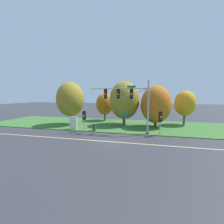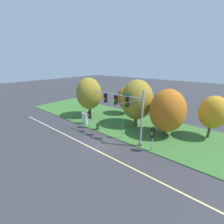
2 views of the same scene
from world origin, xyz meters
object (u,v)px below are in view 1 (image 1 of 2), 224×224
object	(u,v)px
tree_nearest_road	(70,99)
tree_mid_verge	(156,104)
tree_tall_centre	(185,103)
traffic_signal_mast	(129,99)
tree_behind_signpost	(124,100)
pedestrian_signal_further_along	(84,117)
pedestrian_signal_near_kerb	(161,118)
route_sign_post	(125,119)
tree_left_of_mast	(105,104)
info_kiosk	(74,123)
trash_bin	(94,127)

from	to	relation	value
tree_nearest_road	tree_mid_verge	world-z (taller)	tree_nearest_road
tree_nearest_road	tree_tall_centre	xyz separation A→B (m)	(19.34, 4.32, -0.68)
traffic_signal_mast	tree_behind_signpost	bearing A→B (deg)	104.77
traffic_signal_mast	pedestrian_signal_further_along	world-z (taller)	traffic_signal_mast
pedestrian_signal_near_kerb	route_sign_post	bearing A→B (deg)	174.00
tree_tall_centre	traffic_signal_mast	bearing A→B (deg)	-137.77
route_sign_post	tree_left_of_mast	distance (m)	10.50
route_sign_post	tree_left_of_mast	world-z (taller)	tree_left_of_mast
pedestrian_signal_near_kerb	tree_tall_centre	size ratio (longest dim) A/B	0.52
pedestrian_signal_further_along	info_kiosk	distance (m)	2.34
tree_nearest_road	info_kiosk	xyz separation A→B (m)	(2.20, -3.25, -3.47)
tree_mid_verge	trash_bin	distance (m)	10.49
tree_mid_verge	pedestrian_signal_further_along	bearing A→B (deg)	-153.15
pedestrian_signal_near_kerb	tree_behind_signpost	bearing A→B (deg)	134.02
tree_tall_centre	info_kiosk	bearing A→B (deg)	-156.16
tree_behind_signpost	route_sign_post	bearing A→B (deg)	-79.83
trash_bin	tree_mid_verge	bearing A→B (deg)	28.85
pedestrian_signal_further_along	tree_nearest_road	size ratio (longest dim) A/B	0.39
trash_bin	tree_left_of_mast	bearing A→B (deg)	96.13
tree_mid_verge	info_kiosk	bearing A→B (deg)	-159.39
tree_left_of_mast	tree_tall_centre	xyz separation A→B (m)	(14.70, -1.16, 0.37)
traffic_signal_mast	pedestrian_signal_further_along	size ratio (longest dim) A/B	2.85
tree_left_of_mast	trash_bin	size ratio (longest dim) A/B	5.97
pedestrian_signal_further_along	tree_behind_signpost	size ratio (longest dim) A/B	0.38
pedestrian_signal_near_kerb	info_kiosk	world-z (taller)	pedestrian_signal_near_kerb
tree_left_of_mast	trash_bin	distance (m)	9.49
info_kiosk	trash_bin	world-z (taller)	info_kiosk
pedestrian_signal_further_along	tree_tall_centre	distance (m)	17.29
pedestrian_signal_near_kerb	pedestrian_signal_further_along	distance (m)	10.53
traffic_signal_mast	trash_bin	world-z (taller)	traffic_signal_mast
trash_bin	tree_tall_centre	bearing A→B (deg)	29.67
pedestrian_signal_near_kerb	tree_mid_verge	xyz separation A→B (m)	(-0.36, 5.17, 1.43)
tree_left_of_mast	tree_tall_centre	world-z (taller)	tree_tall_centre
pedestrian_signal_further_along	trash_bin	world-z (taller)	pedestrian_signal_further_along
pedestrian_signal_further_along	trash_bin	size ratio (longest dim) A/B	3.09
route_sign_post	trash_bin	world-z (taller)	route_sign_post
route_sign_post	tree_behind_signpost	world-z (taller)	tree_behind_signpost
route_sign_post	info_kiosk	bearing A→B (deg)	179.18
pedestrian_signal_further_along	tree_nearest_road	xyz separation A→B (m)	(-4.19, 3.83, 2.36)
trash_bin	info_kiosk	bearing A→B (deg)	175.75
info_kiosk	traffic_signal_mast	bearing A→B (deg)	-2.37
pedestrian_signal_near_kerb	info_kiosk	distance (m)	12.59
tree_left_of_mast	info_kiosk	size ratio (longest dim) A/B	2.92
info_kiosk	pedestrian_signal_further_along	bearing A→B (deg)	-16.34
tree_behind_signpost	tree_mid_verge	world-z (taller)	tree_behind_signpost
traffic_signal_mast	tree_nearest_road	world-z (taller)	tree_nearest_road
tree_nearest_road	tree_mid_verge	xyz separation A→B (m)	(14.36, 1.32, -0.77)
pedestrian_signal_near_kerb	info_kiosk	bearing A→B (deg)	177.26
traffic_signal_mast	tree_tall_centre	size ratio (longest dim) A/B	1.38
pedestrian_signal_near_kerb	tree_behind_signpost	size ratio (longest dim) A/B	0.41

